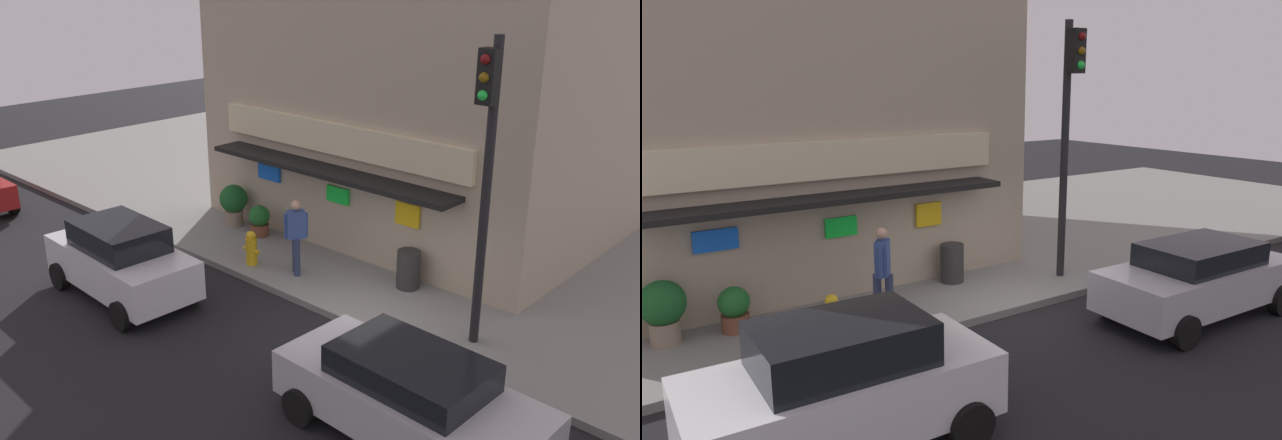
{
  "view_description": "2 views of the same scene",
  "coord_description": "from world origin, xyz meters",
  "views": [
    {
      "loc": [
        8.28,
        -9.81,
        7.12
      ],
      "look_at": [
        -2.01,
        1.21,
        1.58
      ],
      "focal_mm": 39.06,
      "sensor_mm": 36.0,
      "label": 1
    },
    {
      "loc": [
        -7.55,
        -9.04,
        4.64
      ],
      "look_at": [
        -0.37,
        1.35,
        1.8
      ],
      "focal_mm": 34.0,
      "sensor_mm": 36.0,
      "label": 2
    }
  ],
  "objects": [
    {
      "name": "potted_plant_by_window",
      "position": [
        -6.19,
        2.11,
        0.83
      ],
      "size": [
        0.8,
        0.8,
        1.16
      ],
      "color": "gray",
      "rests_on": "sidewalk"
    },
    {
      "name": "parked_car_silver",
      "position": [
        3.02,
        -2.14,
        0.81
      ],
      "size": [
        4.42,
        2.12,
        1.55
      ],
      "color": "#B7B7BC",
      "rests_on": "ground_plane"
    },
    {
      "name": "corner_building",
      "position": [
        -2.73,
        7.28,
        4.39
      ],
      "size": [
        10.24,
        10.29,
        8.45
      ],
      "color": "tan",
      "rests_on": "sidewalk"
    },
    {
      "name": "traffic_light",
      "position": [
        2.28,
        0.95,
        3.88
      ],
      "size": [
        0.32,
        0.58,
        5.86
      ],
      "color": "black",
      "rests_on": "sidewalk"
    },
    {
      "name": "potted_plant_by_doorway",
      "position": [
        -5.02,
        2.02,
        0.61
      ],
      "size": [
        0.57,
        0.57,
        0.85
      ],
      "color": "brown",
      "rests_on": "sidewalk"
    },
    {
      "name": "sidewalk",
      "position": [
        0.0,
        6.29,
        0.08
      ],
      "size": [
        39.19,
        12.59,
        0.16
      ],
      "primitive_type": "cube",
      "color": "gray",
      "rests_on": "ground_plane"
    },
    {
      "name": "parked_car_white",
      "position": [
        -4.78,
        -2.38,
        0.89
      ],
      "size": [
        4.01,
        2.05,
        1.75
      ],
      "color": "silver",
      "rests_on": "ground_plane"
    },
    {
      "name": "pedestrian",
      "position": [
        -2.51,
        0.92,
        1.18
      ],
      "size": [
        0.45,
        0.52,
        1.84
      ],
      "color": "navy",
      "rests_on": "sidewalk"
    },
    {
      "name": "fire_hydrant",
      "position": [
        -3.71,
        0.56,
        0.58
      ],
      "size": [
        0.52,
        0.28,
        0.87
      ],
      "color": "gold",
      "rests_on": "sidewalk"
    },
    {
      "name": "ground_plane",
      "position": [
        0.0,
        0.0,
        0.0
      ],
      "size": [
        58.78,
        58.78,
        0.0
      ],
      "primitive_type": "plane",
      "color": "black"
    },
    {
      "name": "trash_can",
      "position": [
        -0.11,
        2.13,
        0.61
      ],
      "size": [
        0.54,
        0.54,
        0.89
      ],
      "primitive_type": "cylinder",
      "color": "#2D2D2D",
      "rests_on": "sidewalk"
    }
  ]
}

